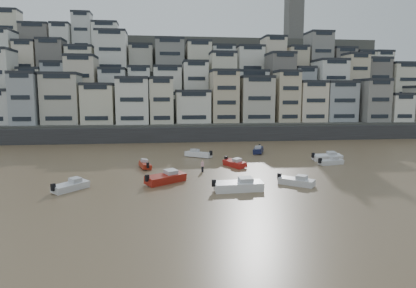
{
  "coord_description": "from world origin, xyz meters",
  "views": [
    {
      "loc": [
        3.14,
        -23.23,
        11.09
      ],
      "look_at": [
        9.94,
        30.0,
        4.0
      ],
      "focal_mm": 32.0,
      "sensor_mm": 36.0,
      "label": 1
    }
  ],
  "objects": [
    {
      "name": "boat_d",
      "position": [
        30.22,
        32.43,
        0.62
      ],
      "size": [
        4.74,
        2.49,
        1.23
      ],
      "primitive_type": null,
      "rotation": [
        0.0,
        0.0,
        0.23
      ],
      "color": "silver",
      "rests_on": "ground"
    },
    {
      "name": "boat_g",
      "position": [
        31.2,
        35.9,
        0.75
      ],
      "size": [
        5.56,
        2.03,
        1.5
      ],
      "primitive_type": null,
      "rotation": [
        0.0,
        0.0,
        0.04
      ],
      "color": "white",
      "rests_on": "ground"
    },
    {
      "name": "boat_a",
      "position": [
        11.98,
        17.93,
        0.85
      ],
      "size": [
        6.3,
        2.36,
        1.69
      ],
      "primitive_type": null,
      "rotation": [
        0.0,
        0.0,
        0.05
      ],
      "color": "white",
      "rests_on": "ground"
    },
    {
      "name": "boat_i",
      "position": [
        21.73,
        45.61,
        0.74
      ],
      "size": [
        3.54,
        5.7,
        1.48
      ],
      "primitive_type": null,
      "rotation": [
        0.0,
        0.0,
        -1.92
      ],
      "color": "#12183A",
      "rests_on": "ground"
    },
    {
      "name": "person_pink",
      "position": [
        9.04,
        29.31,
        0.87
      ],
      "size": [
        0.44,
        0.44,
        1.74
      ],
      "primitive_type": null,
      "color": "#EAA5B3",
      "rests_on": "ground"
    },
    {
      "name": "boat_j",
      "position": [
        -7.45,
        20.77,
        0.67
      ],
      "size": [
        4.35,
        4.83,
        1.34
      ],
      "primitive_type": null,
      "rotation": [
        0.0,
        0.0,
        0.89
      ],
      "color": "silver",
      "rests_on": "ground"
    },
    {
      "name": "boat_e",
      "position": [
        14.44,
        32.62,
        0.69
      ],
      "size": [
        3.53,
        5.28,
        1.37
      ],
      "primitive_type": null,
      "rotation": [
        0.0,
        0.0,
        -1.16
      ],
      "color": "#B51A16",
      "rests_on": "ground"
    },
    {
      "name": "harbor_wall",
      "position": [
        10.0,
        65.0,
        1.75
      ],
      "size": [
        140.0,
        3.0,
        3.5
      ],
      "primitive_type": "cube",
      "color": "#38383A",
      "rests_on": "ground"
    },
    {
      "name": "boat_f",
      "position": [
        0.64,
        33.35,
        0.6
      ],
      "size": [
        2.41,
        4.63,
        1.2
      ],
      "primitive_type": null,
      "rotation": [
        0.0,
        0.0,
        1.8
      ],
      "color": "#A72514",
      "rests_on": "ground"
    },
    {
      "name": "boat_b",
      "position": [
        19.68,
        19.84,
        0.66
      ],
      "size": [
        4.64,
        4.41,
        1.32
      ],
      "primitive_type": null,
      "rotation": [
        0.0,
        0.0,
        -0.74
      ],
      "color": "silver",
      "rests_on": "ground"
    },
    {
      "name": "boat_h",
      "position": [
        9.77,
        42.35,
        0.74
      ],
      "size": [
        5.43,
        4.68,
        1.48
      ],
      "primitive_type": null,
      "rotation": [
        0.0,
        0.0,
        2.5
      ],
      "color": "silver",
      "rests_on": "ground"
    },
    {
      "name": "ground",
      "position": [
        0.0,
        0.0,
        0.0
      ],
      "size": [
        400.0,
        400.0,
        0.0
      ],
      "primitive_type": "plane",
      "color": "brown",
      "rests_on": "ground"
    },
    {
      "name": "boat_c",
      "position": [
        3.65,
        23.07,
        0.82
      ],
      "size": [
        6.0,
        5.2,
        1.64
      ],
      "primitive_type": null,
      "rotation": [
        0.0,
        0.0,
        0.64
      ],
      "color": "maroon",
      "rests_on": "ground"
    },
    {
      "name": "hillside",
      "position": [
        14.73,
        104.84,
        13.01
      ],
      "size": [
        141.04,
        66.0,
        50.0
      ],
      "color": "#4C4C47",
      "rests_on": "ground"
    }
  ]
}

